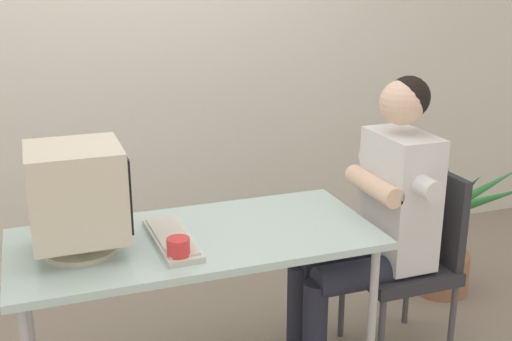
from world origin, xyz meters
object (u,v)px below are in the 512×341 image
Objects in this scene: desk at (196,248)px; desk_mug at (178,249)px; keyboard at (172,239)px; potted_plant at (444,232)px; person_seated at (377,215)px; office_chair at (412,253)px; crt_monitor at (78,194)px.

desk_mug is at bearing -120.34° from desk.
desk is 0.13m from keyboard.
keyboard is at bearing -164.45° from potted_plant.
person_seated reaches higher than desk_mug.
person_seated reaches higher than office_chair.
office_chair reaches higher than potted_plant.
potted_plant is (0.51, 0.43, -0.14)m from office_chair.
person_seated is at bearing -0.24° from desk.
office_chair is at bearing -139.49° from potted_plant.
desk is 1.67× the size of potted_plant.
crt_monitor reaches higher than keyboard.
office_chair is at bearing 9.76° from desk_mug.
potted_plant is at bearing 20.75° from desk_mug.
keyboard is 0.51× the size of office_chair.
desk_mug is at bearing -170.24° from office_chair.
office_chair is 9.24× the size of desk_mug.
crt_monitor is 0.47× the size of potted_plant.
keyboard is 4.71× the size of desk_mug.
desk is at bearing 59.66° from desk_mug.
potted_plant is (0.70, 0.43, -0.36)m from person_seated.
desk is at bearing 179.76° from person_seated.
crt_monitor is 1.32m from person_seated.
crt_monitor is 0.47× the size of office_chair.
keyboard is at bearing -4.93° from crt_monitor.
keyboard is 1.76m from potted_plant.
desk is 1.06m from office_chair.
person_seated is (1.29, -0.00, -0.26)m from crt_monitor.
office_chair reaches higher than desk.
desk is at bearing 16.83° from keyboard.
desk_mug is at bearing -94.42° from keyboard.
crt_monitor is at bearing -167.82° from potted_plant.
potted_plant is at bearing 15.55° from keyboard.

